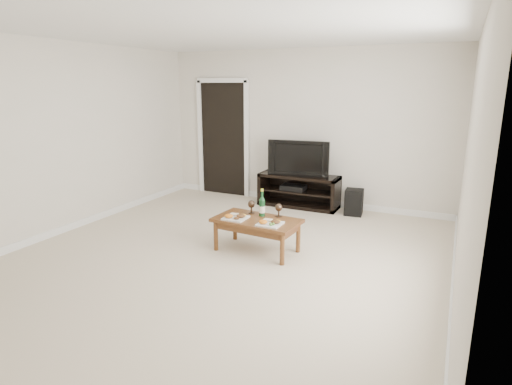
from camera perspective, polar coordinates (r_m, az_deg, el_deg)
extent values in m
plane|color=beige|center=(5.21, -4.23, -8.69)|extent=(5.50, 5.50, 0.00)
cube|color=beige|center=(7.36, 6.39, 8.52)|extent=(5.00, 0.04, 2.60)
cube|color=white|center=(4.83, -4.84, 21.26)|extent=(5.00, 5.50, 0.04)
cube|color=black|center=(8.00, -4.37, 7.04)|extent=(0.90, 0.02, 2.05)
cube|color=black|center=(7.27, 5.72, 0.25)|extent=(1.35, 0.45, 0.55)
imported|color=black|center=(7.15, 5.83, 4.68)|extent=(1.03, 0.25, 0.59)
cube|color=black|center=(7.28, 5.02, 0.69)|extent=(0.41, 0.32, 0.08)
cube|color=black|center=(6.97, 12.92, -1.26)|extent=(0.30, 0.30, 0.41)
cube|color=brown|center=(5.32, 0.11, -5.70)|extent=(1.08, 0.64, 0.42)
cube|color=white|center=(5.26, -2.73, -3.14)|extent=(0.27, 0.27, 0.07)
cube|color=white|center=(5.04, 1.88, -3.93)|extent=(0.27, 0.27, 0.07)
cylinder|color=#0F3719|center=(5.32, 0.81, -1.34)|extent=(0.07, 0.07, 0.35)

